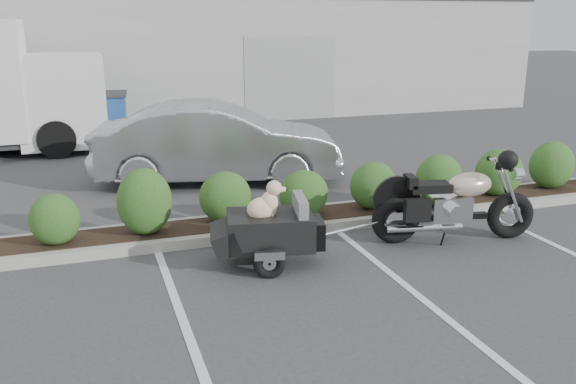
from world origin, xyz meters
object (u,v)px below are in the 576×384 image
object	(u,v)px
sedan	(218,143)
dumpster	(90,117)
motorcycle	(455,204)
pet_trailer	(269,229)

from	to	relation	value
sedan	dumpster	xyz separation A→B (m)	(-2.25, 5.13, -0.14)
motorcycle	dumpster	bearing A→B (deg)	128.28
motorcycle	dumpster	size ratio (longest dim) A/B	1.18
motorcycle	dumpster	world-z (taller)	motorcycle
sedan	dumpster	size ratio (longest dim) A/B	2.32
motorcycle	pet_trailer	distance (m)	2.78
pet_trailer	dumpster	world-z (taller)	dumpster
motorcycle	sedan	world-z (taller)	sedan
pet_trailer	sedan	size ratio (longest dim) A/B	0.42
pet_trailer	sedan	bearing A→B (deg)	97.89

